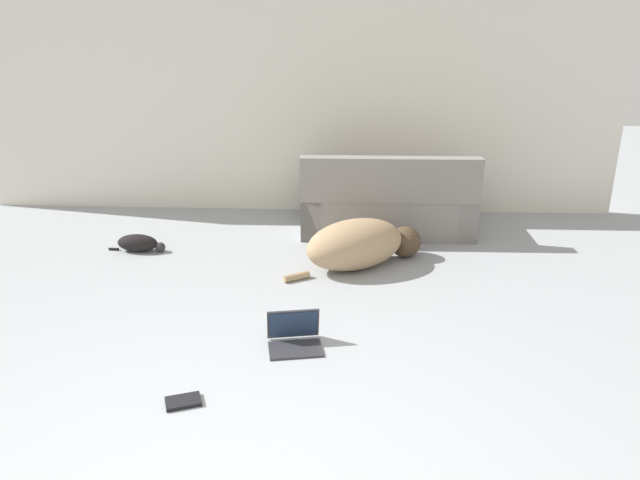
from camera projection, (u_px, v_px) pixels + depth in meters
The scene contains 6 objects.
wall_back at pixel (295, 93), 6.54m from camera, with size 6.85×0.06×2.54m.
couch at pixel (387, 205), 6.23m from camera, with size 1.70×0.86×0.83m.
dog at pixel (360, 244), 5.38m from camera, with size 1.25×0.92×0.43m.
cat at pixel (139, 243), 5.76m from camera, with size 0.54×0.19×0.16m.
laptop_open at pixel (294, 334), 4.17m from camera, with size 0.40×0.34×0.24m.
book_black at pixel (183, 402), 3.58m from camera, with size 0.23×0.19×0.02m.
Camera 1 is at (0.57, -1.97, 2.15)m, focal length 35.00 mm.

